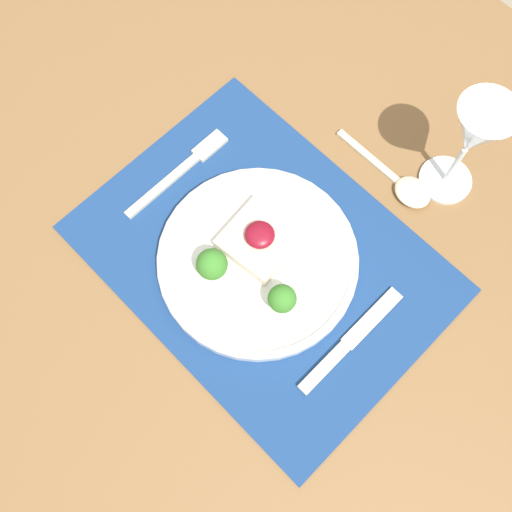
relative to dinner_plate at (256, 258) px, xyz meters
The scene contains 8 objects.
ground_plane 0.78m from the dinner_plate, 72.79° to the left, with size 8.00×8.00×0.00m, color gray.
dining_table 0.09m from the dinner_plate, 72.79° to the left, with size 1.57×1.17×0.76m.
placemat 0.02m from the dinner_plate, 72.79° to the left, with size 0.48×0.35×0.00m, color navy.
dinner_plate is the anchor object (origin of this frame).
fork 0.18m from the dinner_plate, behind, with size 0.02×0.18×0.01m.
knife 0.17m from the dinner_plate, ahead, with size 0.02×0.18×0.01m.
spoon 0.24m from the dinner_plate, 73.22° to the left, with size 0.17×0.05×0.02m.
wine_glass_near 0.32m from the dinner_plate, 69.70° to the left, with size 0.08×0.08×0.18m.
Camera 1 is at (0.19, -0.20, 1.53)m, focal length 42.00 mm.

